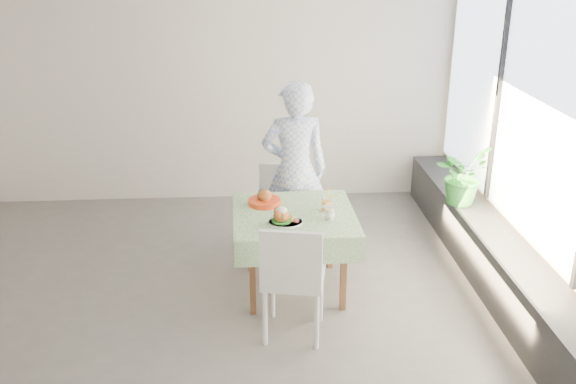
{
  "coord_description": "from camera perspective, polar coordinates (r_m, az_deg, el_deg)",
  "views": [
    {
      "loc": [
        0.58,
        -4.87,
        2.93
      ],
      "look_at": [
        0.93,
        0.25,
        0.92
      ],
      "focal_mm": 40.0,
      "sensor_mm": 36.0,
      "label": 1
    }
  ],
  "objects": [
    {
      "name": "chair_near",
      "position": [
        5.11,
        0.5,
        -9.57
      ],
      "size": [
        0.55,
        0.55,
        0.98
      ],
      "color": "white",
      "rests_on": "ground"
    },
    {
      "name": "wall_front",
      "position": [
        2.88,
        -15.24,
        -11.56
      ],
      "size": [
        6.0,
        0.02,
        2.8
      ],
      "primitive_type": "cube",
      "color": "beige",
      "rests_on": "ground"
    },
    {
      "name": "chair_far",
      "position": [
        6.51,
        -0.78,
        -2.8
      ],
      "size": [
        0.41,
        0.41,
        0.85
      ],
      "color": "white",
      "rests_on": "ground"
    },
    {
      "name": "cafe_table",
      "position": [
        5.65,
        0.54,
        -4.53
      ],
      "size": [
        1.06,
        1.06,
        0.74
      ],
      "color": "brown",
      "rests_on": "ground"
    },
    {
      "name": "diner",
      "position": [
        6.17,
        0.6,
        1.95
      ],
      "size": [
        0.66,
        0.46,
        1.75
      ],
      "primitive_type": "imported",
      "rotation": [
        0.0,
        0.0,
        3.2
      ],
      "color": "#8BA3DF",
      "rests_on": "ground"
    },
    {
      "name": "potted_plant",
      "position": [
        6.52,
        15.25,
        1.53
      ],
      "size": [
        0.71,
        0.71,
        0.6
      ],
      "primitive_type": "imported",
      "rotation": [
        0.0,
        0.0,
        0.75
      ],
      "color": "#277426",
      "rests_on": "window_ledge"
    },
    {
      "name": "wall_back",
      "position": [
        7.55,
        -8.34,
        9.48
      ],
      "size": [
        6.0,
        0.02,
        2.8
      ],
      "primitive_type": "cube",
      "color": "beige",
      "rests_on": "ground"
    },
    {
      "name": "wall_right",
      "position": [
        5.65,
        21.7,
        4.14
      ],
      "size": [
        0.02,
        5.0,
        2.8
      ],
      "primitive_type": "cube",
      "color": "beige",
      "rests_on": "ground"
    },
    {
      "name": "window_pane",
      "position": [
        5.57,
        21.77,
        6.59
      ],
      "size": [
        0.01,
        4.8,
        2.18
      ],
      "primitive_type": "cube",
      "color": "#D1E0F9",
      "rests_on": "ground"
    },
    {
      "name": "second_dish",
      "position": [
        5.71,
        -2.11,
        -0.71
      ],
      "size": [
        0.29,
        0.29,
        0.14
      ],
      "color": "red",
      "rests_on": "cafe_table"
    },
    {
      "name": "main_dish",
      "position": [
        5.32,
        -0.42,
        -2.32
      ],
      "size": [
        0.29,
        0.29,
        0.15
      ],
      "color": "white",
      "rests_on": "cafe_table"
    },
    {
      "name": "floor",
      "position": [
        5.71,
        -9.31,
        -9.78
      ],
      "size": [
        6.0,
        6.0,
        0.0
      ],
      "primitive_type": "plane",
      "color": "#575452",
      "rests_on": "ground"
    },
    {
      "name": "juice_cup_lemonade",
      "position": [
        5.4,
        3.73,
        -1.85
      ],
      "size": [
        0.09,
        0.09,
        0.25
      ],
      "color": "white",
      "rests_on": "cafe_table"
    },
    {
      "name": "juice_cup_orange",
      "position": [
        5.57,
        3.42,
        -1.13
      ],
      "size": [
        0.09,
        0.09,
        0.24
      ],
      "color": "white",
      "rests_on": "cafe_table"
    },
    {
      "name": "window_ledge",
      "position": [
        5.98,
        18.46,
        -6.41
      ],
      "size": [
        0.4,
        4.8,
        0.5
      ],
      "primitive_type": "cube",
      "color": "black",
      "rests_on": "ground"
    }
  ]
}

